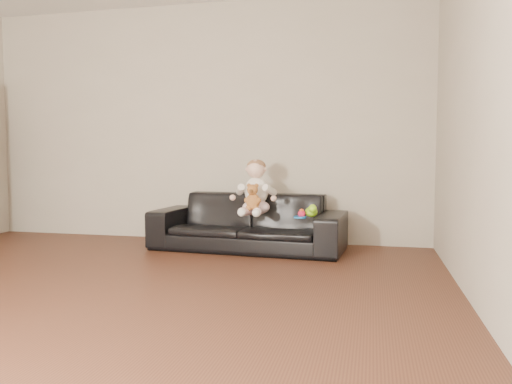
% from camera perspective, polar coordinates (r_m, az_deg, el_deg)
% --- Properties ---
extents(floor, '(5.50, 5.50, 0.00)m').
position_cam_1_polar(floor, '(3.29, -23.06, -12.65)').
color(floor, '#4C291A').
rests_on(floor, ground).
extents(wall_back, '(5.00, 0.00, 5.00)m').
position_cam_1_polar(wall_back, '(5.62, -6.51, 7.85)').
color(wall_back, '#B2A996').
rests_on(wall_back, ground).
extents(wall_right, '(0.00, 5.50, 5.50)m').
position_cam_1_polar(wall_right, '(2.63, 27.19, 11.74)').
color(wall_right, '#B2A996').
rests_on(wall_right, ground).
extents(sofa, '(1.94, 0.88, 0.55)m').
position_cam_1_polar(sofa, '(4.97, -0.94, -3.44)').
color(sofa, black).
rests_on(sofa, floor).
extents(baby, '(0.36, 0.44, 0.54)m').
position_cam_1_polar(baby, '(4.81, -0.04, 0.19)').
color(baby, '#FCD5DB').
rests_on(baby, sofa).
extents(teddy_bear, '(0.14, 0.15, 0.24)m').
position_cam_1_polar(teddy_bear, '(4.66, -0.38, -0.60)').
color(teddy_bear, '#A2632E').
rests_on(teddy_bear, sofa).
extents(toy_green, '(0.12, 0.14, 0.10)m').
position_cam_1_polar(toy_green, '(4.67, 6.34, -2.28)').
color(toy_green, '#95E51B').
rests_on(toy_green, sofa).
extents(toy_rattle, '(0.09, 0.09, 0.07)m').
position_cam_1_polar(toy_rattle, '(4.61, 5.24, -2.51)').
color(toy_rattle, red).
rests_on(toy_rattle, sofa).
extents(toy_blue_disc, '(0.15, 0.15, 0.02)m').
position_cam_1_polar(toy_blue_disc, '(4.60, 5.05, -2.88)').
color(toy_blue_disc, blue).
rests_on(toy_blue_disc, sofa).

